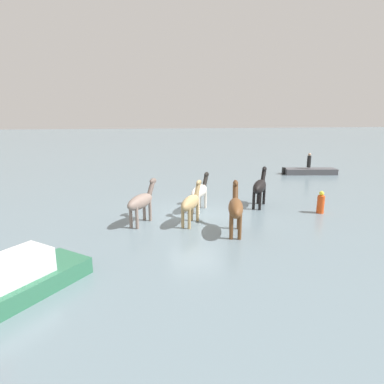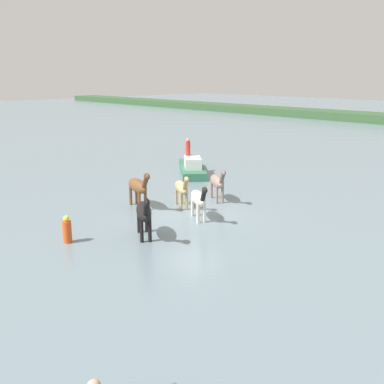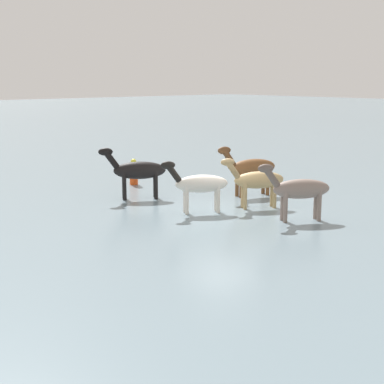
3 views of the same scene
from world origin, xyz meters
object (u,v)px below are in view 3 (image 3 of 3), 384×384
object	(u,v)px
horse_pinto_flank	(199,184)
horse_chestnut_trailing	(257,180)
horse_rear_stallion	(299,189)
horse_dun_straggler	(137,171)
buoy_channel_marker	(134,173)
horse_gray_outer	(251,168)

from	to	relation	value
horse_pinto_flank	horse_chestnut_trailing	xyz separation A→B (m)	(-2.06, 0.80, -0.00)
horse_rear_stallion	horse_dun_straggler	bearing A→B (deg)	-42.01
buoy_channel_marker	horse_gray_outer	bearing A→B (deg)	111.72
horse_gray_outer	horse_rear_stallion	xyz separation A→B (m)	(1.85, 3.86, -0.07)
horse_dun_straggler	horse_rear_stallion	distance (m)	6.62
horse_dun_straggler	buoy_channel_marker	xyz separation A→B (m)	(-1.69, -2.61, -0.60)
horse_pinto_flank	horse_chestnut_trailing	distance (m)	2.21
horse_pinto_flank	horse_chestnut_trailing	size ratio (longest dim) A/B	1.00
horse_pinto_flank	horse_dun_straggler	xyz separation A→B (m)	(0.21, -3.34, 0.09)
horse_pinto_flank	horse_rear_stallion	bearing A→B (deg)	148.88
horse_rear_stallion	buoy_channel_marker	bearing A→B (deg)	-57.29
horse_dun_straggler	horse_chestnut_trailing	bearing A→B (deg)	150.37
buoy_channel_marker	horse_rear_stallion	bearing A→B (deg)	91.19
horse_rear_stallion	buoy_channel_marker	world-z (taller)	horse_rear_stallion
horse_dun_straggler	buoy_channel_marker	bearing A→B (deg)	-91.41
horse_chestnut_trailing	horse_pinto_flank	bearing A→B (deg)	8.23
horse_chestnut_trailing	buoy_channel_marker	xyz separation A→B (m)	(0.59, -6.75, -0.50)
horse_pinto_flank	horse_rear_stallion	distance (m)	3.44
horse_gray_outer	horse_rear_stallion	distance (m)	4.28
horse_gray_outer	horse_chestnut_trailing	size ratio (longest dim) A/B	1.17
horse_gray_outer	horse_dun_straggler	xyz separation A→B (m)	(3.72, -2.49, -0.01)
horse_pinto_flank	horse_dun_straggler	size ratio (longest dim) A/B	0.93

